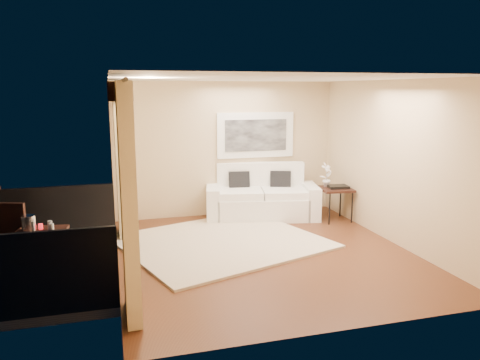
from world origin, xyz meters
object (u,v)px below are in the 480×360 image
object	(u,v)px
sofa	(261,198)
bistro_table	(40,238)
balcony_chair_far	(8,232)
ice_bucket	(29,223)
balcony_chair_near	(6,237)
side_table	(336,191)
orchid	(327,175)

from	to	relation	value
sofa	bistro_table	xyz separation A→B (m)	(-3.84, -2.43, 0.27)
balcony_chair_far	ice_bucket	bearing A→B (deg)	131.78
balcony_chair_far	ice_bucket	size ratio (longest dim) A/B	5.02
balcony_chair_far	bistro_table	bearing A→B (deg)	135.28
balcony_chair_near	ice_bucket	size ratio (longest dim) A/B	5.26
bistro_table	ice_bucket	size ratio (longest dim) A/B	3.64
sofa	bistro_table	world-z (taller)	sofa
side_table	ice_bucket	world-z (taller)	ice_bucket
bistro_table	balcony_chair_near	world-z (taller)	balcony_chair_near
sofa	orchid	distance (m)	1.38
balcony_chair_near	balcony_chair_far	bearing A→B (deg)	117.23
balcony_chair_far	balcony_chair_near	distance (m)	0.31
side_table	orchid	xyz separation A→B (m)	(-0.14, 0.14, 0.30)
sofa	ice_bucket	world-z (taller)	sofa
bistro_table	balcony_chair_far	xyz separation A→B (m)	(-0.49, 0.59, -0.06)
side_table	balcony_chair_far	size ratio (longest dim) A/B	0.65
orchid	balcony_chair_far	size ratio (longest dim) A/B	0.48
side_table	bistro_table	world-z (taller)	bistro_table
orchid	ice_bucket	size ratio (longest dim) A/B	2.42
sofa	balcony_chair_near	world-z (taller)	sofa
orchid	balcony_chair_near	size ratio (longest dim) A/B	0.46
orchid	ice_bucket	world-z (taller)	orchid
sofa	balcony_chair_near	size ratio (longest dim) A/B	2.24
sofa	side_table	size ratio (longest dim) A/B	3.61
orchid	bistro_table	bearing A→B (deg)	-159.14
bistro_table	balcony_chair_near	size ratio (longest dim) A/B	0.69
bistro_table	orchid	bearing A→B (deg)	20.86
orchid	balcony_chair_far	world-z (taller)	orchid
ice_bucket	orchid	bearing A→B (deg)	19.40
balcony_chair_far	balcony_chair_near	world-z (taller)	balcony_chair_near
side_table	orchid	bearing A→B (deg)	134.10
orchid	balcony_chair_near	xyz separation A→B (m)	(-5.46, -1.62, -0.28)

